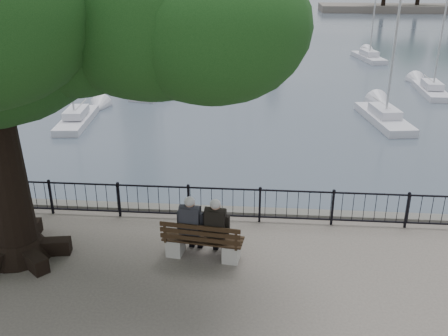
# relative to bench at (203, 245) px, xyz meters

# --- Properties ---
(harbor) EXTENTS (260.00, 260.00, 1.20)m
(harbor) POSITION_rel_bench_xyz_m (0.36, 2.46, -0.86)
(harbor) COLOR #504E48
(harbor) RESTS_ON ground
(railing) EXTENTS (22.06, 0.06, 1.00)m
(railing) POSITION_rel_bench_xyz_m (0.36, 1.96, 0.20)
(railing) COLOR black
(railing) RESTS_ON ground
(bench) EXTENTS (2.03, 0.84, 1.04)m
(bench) POSITION_rel_bench_xyz_m (0.00, 0.00, 0.00)
(bench) COLOR #9E9C93
(bench) RESTS_ON ground
(person_left) EXTENTS (0.52, 0.86, 1.65)m
(person_left) POSITION_rel_bench_xyz_m (-0.27, 0.15, 0.40)
(person_left) COLOR black
(person_left) RESTS_ON ground
(person_right) EXTENTS (0.52, 0.86, 1.65)m
(person_right) POSITION_rel_bench_xyz_m (0.35, 0.07, 0.40)
(person_right) COLOR black
(person_right) RESTS_ON ground
(tree) EXTENTS (11.22, 7.84, 9.17)m
(tree) POSITION_rel_bench_xyz_m (-3.71, -0.14, 5.67)
(tree) COLOR black
(tree) RESTS_ON ground
(lion_monument) EXTENTS (6.13, 6.13, 9.01)m
(lion_monument) POSITION_rel_bench_xyz_m (2.36, 49.39, 0.91)
(lion_monument) COLOR #504E48
(lion_monument) RESTS_ON ground
(sailboat_a) EXTENTS (1.73, 4.72, 8.21)m
(sailboat_a) POSITION_rel_bench_xyz_m (-8.27, 13.62, -1.09)
(sailboat_a) COLOR silver
(sailboat_a) RESTS_ON ground
(sailboat_b) EXTENTS (2.96, 6.26, 12.42)m
(sailboat_b) POSITION_rel_bench_xyz_m (-5.32, 20.93, -1.02)
(sailboat_b) COLOR silver
(sailboat_b) RESTS_ON ground
(sailboat_c) EXTENTS (2.27, 5.42, 9.96)m
(sailboat_c) POSITION_rel_bench_xyz_m (7.65, 15.16, -1.06)
(sailboat_c) COLOR silver
(sailboat_c) RESTS_ON ground
(sailboat_d) EXTENTS (1.45, 4.80, 7.77)m
(sailboat_d) POSITION_rel_bench_xyz_m (11.94, 21.63, -1.10)
(sailboat_d) COLOR silver
(sailboat_d) RESTS_ON ground
(sailboat_e) EXTENTS (3.20, 6.22, 14.32)m
(sailboat_e) POSITION_rel_bench_xyz_m (-8.79, 31.10, -0.97)
(sailboat_e) COLOR silver
(sailboat_e) RESTS_ON ground
(sailboat_f) EXTENTS (1.96, 4.77, 9.51)m
(sailboat_f) POSITION_rel_bench_xyz_m (-0.02, 34.96, -1.06)
(sailboat_f) COLOR silver
(sailboat_f) RESTS_ON ground
(sailboat_g) EXTENTS (2.35, 5.13, 9.05)m
(sailboat_g) POSITION_rel_bench_xyz_m (10.17, 33.42, -1.07)
(sailboat_g) COLOR silver
(sailboat_g) RESTS_ON ground
(sailboat_h) EXTENTS (2.65, 4.81, 10.24)m
(sailboat_h) POSITION_rel_bench_xyz_m (-7.49, 43.28, -1.04)
(sailboat_h) COLOR silver
(sailboat_h) RESTS_ON ground
(sailboat_i) EXTENTS (3.80, 6.35, 13.14)m
(sailboat_i) POSITION_rel_bench_xyz_m (-1.69, 36.44, -1.00)
(sailboat_i) COLOR silver
(sailboat_i) RESTS_ON ground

